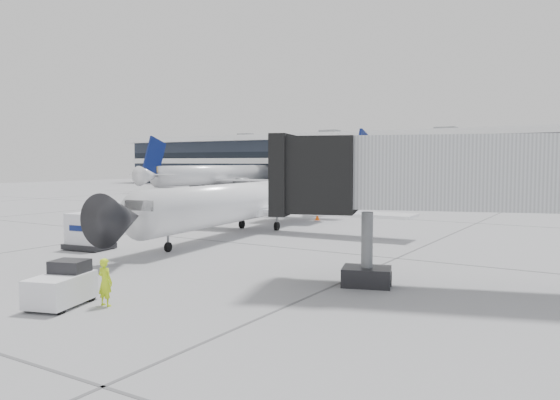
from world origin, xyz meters
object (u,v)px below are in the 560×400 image
Objects in this scene: regional_jet at (252,199)px; cargo_uld at (89,232)px; jet_bridge at (559,175)px; ramp_worker at (105,282)px; baggage_tug at (62,286)px.

regional_jet reaches higher than cargo_uld.
jet_bridge is 11.26× the size of ramp_worker.
baggage_tug is at bearing 28.41° from ramp_worker.
baggage_tug is at bearing -161.90° from jet_bridge.
ramp_worker is 0.62× the size of baggage_tug.
cargo_uld is at bearing -37.85° from ramp_worker.
ramp_worker is (-13.84, -10.37, -3.87)m from jet_bridge.
jet_bridge is 6.99× the size of cargo_uld.
regional_jet is at bearing 136.42° from jet_bridge.
regional_jet is 23.99m from jet_bridge.
jet_bridge reaches higher than baggage_tug.
cargo_uld is (-24.98, -2.05, -3.68)m from jet_bridge.
baggage_tug is 13.35m from cargo_uld.
regional_jet is 10.83× the size of baggage_tug.
cargo_uld is at bearing 166.57° from jet_bridge.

